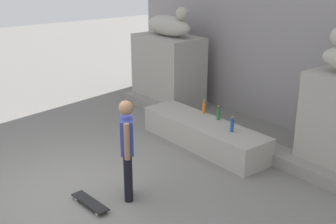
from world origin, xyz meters
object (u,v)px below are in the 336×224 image
Objects in this scene: skateboard at (90,202)px; bottle_green at (218,114)px; bottle_orange at (204,108)px; bottle_blue at (232,125)px; skater at (127,146)px; statue_reclining_left at (169,25)px.

skateboard is 3.40m from bottle_green.
bottle_orange is at bearing 176.14° from bottle_green.
bottle_green is 0.98× the size of bottle_blue.
bottle_green is at bearing -3.86° from bottle_orange.
skater is at bearing -89.44° from bottle_blue.
skateboard is at bearing 107.56° from skater.
skater is 2.78m from bottle_green.
statue_reclining_left is 5.69m from skateboard.
statue_reclining_left is at bearing -13.44° from skater.
skater is 1.07m from skateboard.
bottle_blue is at bearing -97.40° from skateboard.
bottle_orange is at bearing -34.32° from skater.
statue_reclining_left is at bearing 161.22° from bottle_blue.
bottle_orange is (-0.48, 0.03, 0.00)m from bottle_green.
bottle_blue is at bearing -14.94° from bottle_orange.
statue_reclining_left reaches higher than bottle_blue.
skater is at bearing -109.90° from skateboard.
skater is at bearing -46.10° from statue_reclining_left.
skateboard is 2.63× the size of bottle_green.
bottle_orange reaches higher than skateboard.
statue_reclining_left is 2.83m from bottle_orange.
bottle_green is (-0.50, 3.31, 0.61)m from skateboard.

